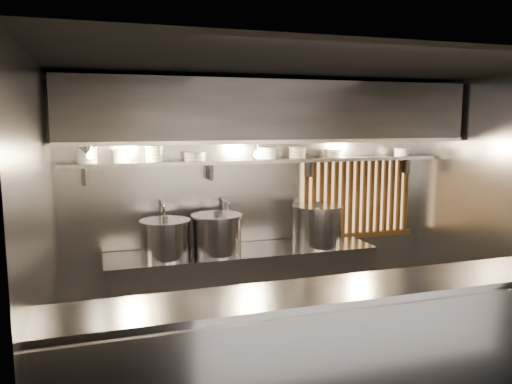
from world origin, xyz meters
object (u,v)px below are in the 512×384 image
heat_lamp (87,149)px  stock_pot_right (317,225)px  stock_pot_mid (217,234)px  stock_pot_left (166,239)px  pendant_bulb (258,154)px

heat_lamp → stock_pot_right: heat_lamp is taller
heat_lamp → stock_pot_mid: (1.30, 0.24, -0.95)m
stock_pot_mid → stock_pot_right: stock_pot_right is taller
heat_lamp → stock_pot_right: size_ratio=0.43×
stock_pot_left → stock_pot_mid: (0.56, 0.01, 0.01)m
stock_pot_left → stock_pot_right: (1.75, 0.01, 0.03)m
heat_lamp → stock_pot_left: size_ratio=0.53×
heat_lamp → stock_pot_right: 2.67m
heat_lamp → pendant_bulb: size_ratio=1.87×
pendant_bulb → stock_pot_mid: 0.99m
pendant_bulb → stock_pot_left: pendant_bulb is taller
stock_pot_left → stock_pot_right: bearing=0.5°
stock_pot_right → stock_pot_left: bearing=-179.5°
heat_lamp → pendant_bulb: heat_lamp is taller
heat_lamp → stock_pot_left: bearing=17.3°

